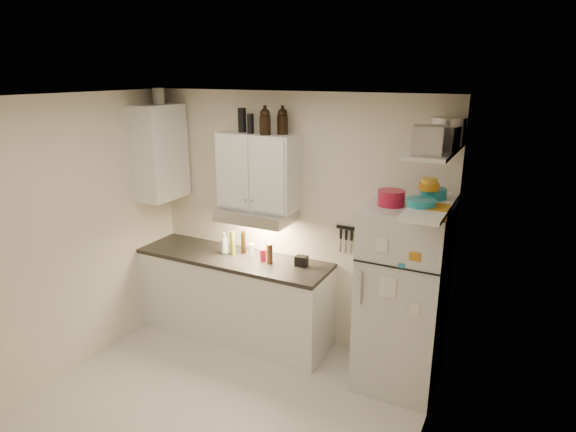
% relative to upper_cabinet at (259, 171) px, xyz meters
% --- Properties ---
extents(floor, '(3.20, 3.00, 0.02)m').
position_rel_upper_cabinet_xyz_m(floor, '(0.30, -1.33, -1.84)').
color(floor, silver).
rests_on(floor, ground).
extents(ceiling, '(3.20, 3.00, 0.02)m').
position_rel_upper_cabinet_xyz_m(ceiling, '(0.30, -1.33, 0.78)').
color(ceiling, white).
rests_on(ceiling, ground).
extents(back_wall, '(3.20, 0.02, 2.60)m').
position_rel_upper_cabinet_xyz_m(back_wall, '(0.30, 0.18, -0.53)').
color(back_wall, beige).
rests_on(back_wall, ground).
extents(left_wall, '(0.02, 3.00, 2.60)m').
position_rel_upper_cabinet_xyz_m(left_wall, '(-1.31, -1.33, -0.53)').
color(left_wall, beige).
rests_on(left_wall, ground).
extents(right_wall, '(0.02, 3.00, 2.60)m').
position_rel_upper_cabinet_xyz_m(right_wall, '(1.91, -1.33, -0.53)').
color(right_wall, beige).
rests_on(right_wall, ground).
extents(base_cabinet, '(2.10, 0.60, 0.88)m').
position_rel_upper_cabinet_xyz_m(base_cabinet, '(-0.25, -0.14, -1.39)').
color(base_cabinet, white).
rests_on(base_cabinet, floor).
extents(countertop, '(2.10, 0.62, 0.04)m').
position_rel_upper_cabinet_xyz_m(countertop, '(-0.25, -0.14, -0.93)').
color(countertop, black).
rests_on(countertop, base_cabinet).
extents(upper_cabinet, '(0.80, 0.33, 0.75)m').
position_rel_upper_cabinet_xyz_m(upper_cabinet, '(0.00, 0.00, 0.00)').
color(upper_cabinet, white).
rests_on(upper_cabinet, back_wall).
extents(side_cabinet, '(0.33, 0.55, 1.00)m').
position_rel_upper_cabinet_xyz_m(side_cabinet, '(-1.14, -0.14, 0.12)').
color(side_cabinet, white).
rests_on(side_cabinet, left_wall).
extents(range_hood, '(0.76, 0.46, 0.12)m').
position_rel_upper_cabinet_xyz_m(range_hood, '(0.00, -0.06, -0.44)').
color(range_hood, silver).
rests_on(range_hood, back_wall).
extents(fridge, '(0.70, 0.68, 1.70)m').
position_rel_upper_cabinet_xyz_m(fridge, '(1.55, -0.18, -0.98)').
color(fridge, silver).
rests_on(fridge, floor).
extents(shelf_hi, '(0.30, 0.95, 0.03)m').
position_rel_upper_cabinet_xyz_m(shelf_hi, '(1.75, -0.31, 0.38)').
color(shelf_hi, white).
rests_on(shelf_hi, right_wall).
extents(shelf_lo, '(0.30, 0.95, 0.03)m').
position_rel_upper_cabinet_xyz_m(shelf_lo, '(1.75, -0.31, -0.07)').
color(shelf_lo, white).
rests_on(shelf_lo, right_wall).
extents(knife_strip, '(0.42, 0.02, 0.03)m').
position_rel_upper_cabinet_xyz_m(knife_strip, '(1.00, 0.15, -0.51)').
color(knife_strip, black).
rests_on(knife_strip, back_wall).
extents(dutch_oven, '(0.28, 0.28, 0.13)m').
position_rel_upper_cabinet_xyz_m(dutch_oven, '(1.41, -0.21, -0.06)').
color(dutch_oven, '#AC1432').
rests_on(dutch_oven, fridge).
extents(book_stack, '(0.21, 0.25, 0.08)m').
position_rel_upper_cabinet_xyz_m(book_stack, '(1.80, -0.37, -0.08)').
color(book_stack, '#B47216').
rests_on(book_stack, fridge).
extents(spice_jar, '(0.07, 0.07, 0.09)m').
position_rel_upper_cabinet_xyz_m(spice_jar, '(1.65, -0.31, -0.08)').
color(spice_jar, silver).
rests_on(spice_jar, fridge).
extents(stock_pot, '(0.31, 0.31, 0.21)m').
position_rel_upper_cabinet_xyz_m(stock_pot, '(1.76, 0.02, 0.49)').
color(stock_pot, silver).
rests_on(stock_pot, shelf_hi).
extents(tin_a, '(0.21, 0.20, 0.18)m').
position_rel_upper_cabinet_xyz_m(tin_a, '(1.82, -0.40, 0.48)').
color(tin_a, '#AAAAAD').
rests_on(tin_a, shelf_hi).
extents(tin_b, '(0.23, 0.23, 0.20)m').
position_rel_upper_cabinet_xyz_m(tin_b, '(1.74, -0.62, 0.49)').
color(tin_b, '#AAAAAD').
rests_on(tin_b, shelf_hi).
extents(bowl_teal, '(0.21, 0.21, 0.09)m').
position_rel_upper_cabinet_xyz_m(bowl_teal, '(1.72, -0.11, -0.01)').
color(bowl_teal, teal).
rests_on(bowl_teal, shelf_lo).
extents(bowl_orange, '(0.17, 0.17, 0.05)m').
position_rel_upper_cabinet_xyz_m(bowl_orange, '(1.70, -0.18, 0.06)').
color(bowl_orange, orange).
rests_on(bowl_orange, bowl_teal).
extents(bowl_yellow, '(0.13, 0.13, 0.04)m').
position_rel_upper_cabinet_xyz_m(bowl_yellow, '(1.70, -0.18, 0.11)').
color(bowl_yellow, gold).
rests_on(bowl_yellow, bowl_orange).
extents(plates, '(0.29, 0.29, 0.06)m').
position_rel_upper_cabinet_xyz_m(plates, '(1.69, -0.39, -0.02)').
color(plates, teal).
rests_on(plates, shelf_lo).
extents(growler_a, '(0.14, 0.14, 0.25)m').
position_rel_upper_cabinet_xyz_m(growler_a, '(0.12, -0.07, 0.50)').
color(growler_a, black).
rests_on(growler_a, upper_cabinet).
extents(growler_b, '(0.14, 0.14, 0.25)m').
position_rel_upper_cabinet_xyz_m(growler_b, '(0.25, 0.04, 0.50)').
color(growler_b, black).
rests_on(growler_b, upper_cabinet).
extents(thermos_a, '(0.08, 0.08, 0.19)m').
position_rel_upper_cabinet_xyz_m(thermos_a, '(-0.05, -0.05, 0.47)').
color(thermos_a, black).
rests_on(thermos_a, upper_cabinet).
extents(thermos_b, '(0.11, 0.11, 0.24)m').
position_rel_upper_cabinet_xyz_m(thermos_b, '(-0.18, 0.01, 0.49)').
color(thermos_b, black).
rests_on(thermos_b, upper_cabinet).
extents(side_jar, '(0.16, 0.16, 0.16)m').
position_rel_upper_cabinet_xyz_m(side_jar, '(-1.17, -0.05, 0.71)').
color(side_jar, silver).
rests_on(side_jar, side_cabinet).
extents(soap_bottle, '(0.13, 0.13, 0.26)m').
position_rel_upper_cabinet_xyz_m(soap_bottle, '(-0.37, -0.11, -0.78)').
color(soap_bottle, white).
rests_on(soap_bottle, countertop).
extents(pepper_mill, '(0.07, 0.07, 0.20)m').
position_rel_upper_cabinet_xyz_m(pepper_mill, '(0.19, -0.13, -0.80)').
color(pepper_mill, '#5A331B').
rests_on(pepper_mill, countertop).
extents(oil_bottle, '(0.05, 0.05, 0.26)m').
position_rel_upper_cabinet_xyz_m(oil_bottle, '(-0.27, -0.10, -0.77)').
color(oil_bottle, olive).
rests_on(oil_bottle, countertop).
extents(vinegar_bottle, '(0.05, 0.05, 0.24)m').
position_rel_upper_cabinet_xyz_m(vinegar_bottle, '(-0.20, -0.01, -0.78)').
color(vinegar_bottle, black).
rests_on(vinegar_bottle, countertop).
extents(clear_bottle, '(0.06, 0.06, 0.15)m').
position_rel_upper_cabinet_xyz_m(clear_bottle, '(-0.05, -0.08, -0.83)').
color(clear_bottle, silver).
rests_on(clear_bottle, countertop).
extents(red_jar, '(0.07, 0.07, 0.13)m').
position_rel_upper_cabinet_xyz_m(red_jar, '(0.10, -0.11, -0.84)').
color(red_jar, '#AC1432').
rests_on(red_jar, countertop).
extents(caddy, '(0.13, 0.09, 0.10)m').
position_rel_upper_cabinet_xyz_m(caddy, '(0.50, -0.05, -0.85)').
color(caddy, black).
rests_on(caddy, countertop).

